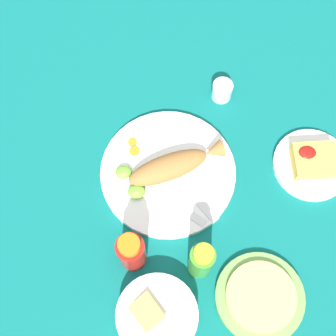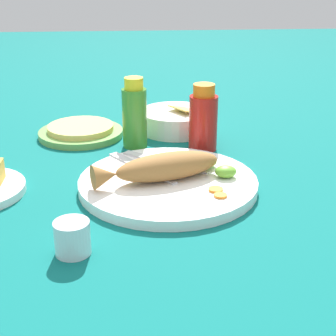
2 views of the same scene
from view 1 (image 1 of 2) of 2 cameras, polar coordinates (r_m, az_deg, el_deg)
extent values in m
plane|color=#0C605B|center=(1.09, 0.00, -0.74)|extent=(4.00, 4.00, 0.00)
cylinder|color=white|center=(1.08, 0.00, -0.57)|extent=(0.31, 0.31, 0.02)
ellipsoid|color=#996633|center=(1.05, 0.00, 0.07)|extent=(0.20, 0.11, 0.05)
cone|color=#996633|center=(1.07, 5.61, 2.08)|extent=(0.05, 0.05, 0.04)
cube|color=silver|center=(1.06, 1.33, -1.34)|extent=(0.08, 0.10, 0.00)
cube|color=silver|center=(1.04, 4.62, -5.02)|extent=(0.06, 0.07, 0.00)
cube|color=silver|center=(1.05, -1.35, -3.07)|extent=(0.10, 0.08, 0.00)
cube|color=silver|center=(1.03, 2.89, -5.78)|extent=(0.07, 0.06, 0.00)
cylinder|color=orange|center=(1.10, -4.37, 3.16)|extent=(0.02, 0.02, 0.00)
cylinder|color=orange|center=(1.09, -4.11, 2.09)|extent=(0.02, 0.02, 0.00)
ellipsoid|color=#6BB233|center=(1.06, -5.43, -0.75)|extent=(0.04, 0.03, 0.02)
ellipsoid|color=#6BB233|center=(1.04, -3.87, -2.88)|extent=(0.04, 0.03, 0.02)
cylinder|color=#B21914|center=(0.98, -4.45, -10.21)|extent=(0.06, 0.06, 0.11)
cylinder|color=orange|center=(0.91, -4.76, -9.34)|extent=(0.04, 0.04, 0.02)
cylinder|color=#3D8428|center=(0.97, 4.04, -11.27)|extent=(0.05, 0.05, 0.12)
cylinder|color=yellow|center=(0.90, 4.36, -10.41)|extent=(0.04, 0.04, 0.02)
cylinder|color=silver|center=(1.16, 6.61, 9.35)|extent=(0.05, 0.05, 0.05)
cylinder|color=white|center=(1.18, 6.54, 9.02)|extent=(0.04, 0.04, 0.02)
cylinder|color=white|center=(1.14, 17.06, 0.40)|extent=(0.18, 0.18, 0.01)
cube|color=gold|center=(1.11, 17.41, 0.88)|extent=(0.10, 0.08, 0.04)
ellipsoid|color=#AD140F|center=(1.09, 16.64, 1.83)|extent=(0.04, 0.03, 0.01)
cylinder|color=white|center=(0.99, -1.33, -17.57)|extent=(0.17, 0.17, 0.05)
cylinder|color=olive|center=(0.98, -1.35, -17.50)|extent=(0.14, 0.14, 0.02)
cube|color=gold|center=(0.97, -3.16, -17.54)|extent=(0.10, 0.09, 0.02)
cylinder|color=#6B9E4C|center=(1.03, 11.12, -15.21)|extent=(0.19, 0.19, 0.01)
cylinder|color=#E0C666|center=(1.02, 11.26, -15.12)|extent=(0.15, 0.15, 0.01)
camera|label=2|loc=(1.36, 0.55, 40.48)|focal=55.00mm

